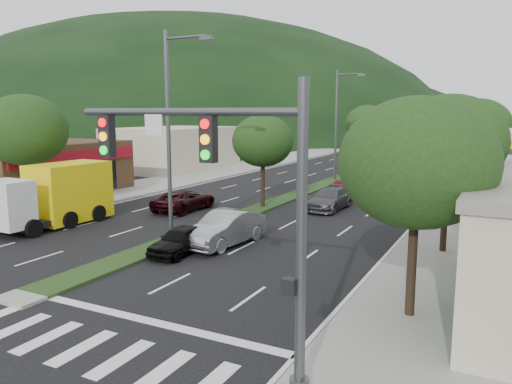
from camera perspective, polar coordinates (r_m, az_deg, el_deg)
The scene contains 27 objects.
ground at distance 19.27m, azimuth -24.27°, elevation -10.78°, with size 160.00×160.00×0.00m, color black.
sidewalk_right at distance 36.68m, azimuth 23.73°, elevation -1.41°, with size 5.00×90.00×0.15m, color gray.
sidewalk_left at distance 45.77m, azimuth -9.98°, elevation 1.19°, with size 6.00×90.00×0.15m, color gray.
median at distance 42.14m, azimuth 6.83°, elevation 0.56°, with size 1.60×56.00×0.12m, color #1C3714.
traffic_signal at distance 11.10m, azimuth -2.33°, elevation 0.56°, with size 6.12×0.40×7.00m.
shop_left at distance 42.21m, azimuth -24.29°, elevation 2.50°, with size 10.15×12.00×4.00m.
bldg_left_far at distance 56.28m, azimuth -9.39°, elevation 4.95°, with size 9.00×14.00×4.60m, color #C2B99A.
hill_far at distance 153.70m, azimuth -10.84°, elevation 6.64°, with size 176.00×132.00×82.00m, color black.
tree_r_a at distance 15.36m, azimuth 17.93°, elevation 3.17°, with size 4.60×4.60×6.63m.
tree_r_b at distance 23.26m, azimuth 21.21°, elevation 5.41°, with size 4.80×4.80×6.94m.
tree_r_c at distance 31.23m, azimuth 22.77°, elevation 5.58°, with size 4.40×4.40×6.48m.
tree_r_d at distance 41.18m, azimuth 23.95°, elevation 6.81°, with size 5.00×5.00×7.17m.
tree_r_e at distance 51.17m, azimuth 24.61°, elevation 6.75°, with size 4.60×4.60×6.71m.
tree_med_near at distance 32.53m, azimuth 0.78°, elevation 5.84°, with size 4.00×4.00×6.02m.
tree_med_far at distance 56.97m, azimuth 12.60°, elevation 7.63°, with size 4.80×4.80×6.94m.
tree_l_a at distance 34.23m, azimuth -24.92°, elevation 6.43°, with size 5.20×5.20×7.25m.
streetlight_near at distance 23.83m, azimuth -9.61°, elevation 7.29°, with size 2.60×0.25×10.00m.
streetlight_mid at distance 46.34m, azimuth 9.38°, elevation 8.14°, with size 2.60×0.25×10.00m.
sedan_silver at distance 23.89m, azimuth -3.49°, elevation -4.16°, with size 1.71×4.92×1.62m, color #A0A3A8.
suv_maroon at distance 32.52m, azimuth -8.19°, elevation -0.92°, with size 2.23×4.84×1.34m, color black.
car_queue_a at distance 22.70m, azimuth -8.65°, elevation -5.45°, with size 1.47×3.65×1.24m, color black.
car_queue_b at distance 32.89m, azimuth 8.43°, elevation -0.75°, with size 1.97×4.85×1.41m, color #45454A.
car_queue_c at distance 37.81m, azimuth 9.88°, elevation 0.33°, with size 1.27×3.63×1.20m, color #4F0D13.
car_queue_d at distance 41.81m, azimuth 16.35°, elevation 1.02°, with size 2.19×4.74×1.32m, color black.
car_queue_e at distance 47.46m, azimuth 12.99°, elevation 2.16°, with size 1.69×4.21×1.43m, color #48474C.
box_truck at distance 29.97m, azimuth -21.72°, elevation -0.50°, with size 2.83×6.99×3.42m.
motorhome at distance 49.56m, azimuth 20.81°, elevation 3.54°, with size 3.72×9.85×3.70m.
Camera 1 is at (14.44, -11.09, 6.30)m, focal length 35.00 mm.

